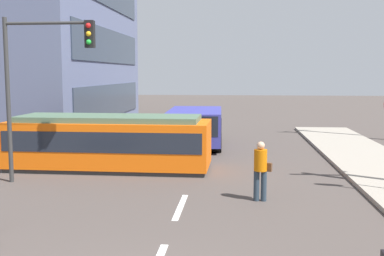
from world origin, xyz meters
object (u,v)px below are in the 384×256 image
(streetcar_tram, at_px, (110,141))
(city_bus, at_px, (195,126))
(traffic_light_mast, at_px, (41,68))
(pedestrian_crossing, at_px, (261,168))

(streetcar_tram, distance_m, city_bus, 6.22)
(city_bus, relative_size, traffic_light_mast, 1.00)
(pedestrian_crossing, xyz_separation_m, traffic_light_mast, (-6.86, 1.54, 2.76))
(streetcar_tram, xyz_separation_m, traffic_light_mast, (-1.50, -2.42, 2.68))
(city_bus, distance_m, traffic_light_mast, 9.45)
(city_bus, height_order, traffic_light_mast, traffic_light_mast)
(city_bus, distance_m, pedestrian_crossing, 9.93)
(city_bus, bearing_deg, pedestrian_crossing, -74.51)
(streetcar_tram, distance_m, pedestrian_crossing, 6.67)
(traffic_light_mast, bearing_deg, city_bus, 62.35)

